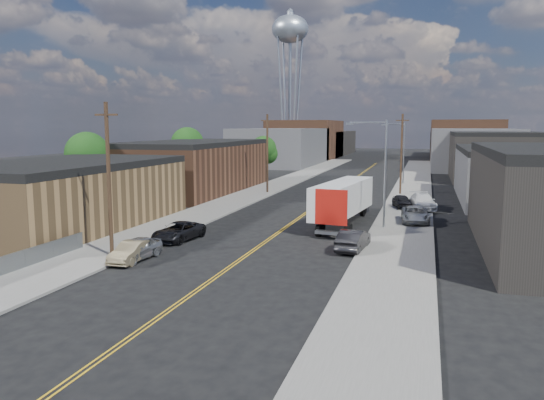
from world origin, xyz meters
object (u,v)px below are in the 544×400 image
Objects in this scene: water_tower at (290,35)px; car_right_lot_b at (423,201)px; car_right_lot_a at (415,214)px; car_right_oncoming at (353,240)px; car_right_lot_c at (402,201)px; car_ahead_truck at (349,186)px; car_left_b at (131,252)px; semi_truck at (345,199)px; car_left_a at (136,249)px; car_left_c at (178,231)px.

car_right_lot_b is at bearing -65.97° from water_tower.
water_tower is 93.09m from car_right_lot_a.
car_right_oncoming is 20.21m from car_right_lot_c.
car_right_lot_b is 1.17× the size of car_ahead_truck.
water_tower is 9.63× the size of car_right_lot_c.
car_right_lot_c is (15.36, 27.08, 0.16)m from car_left_b.
semi_truck is at bearing -72.36° from water_tower.
car_right_lot_b is (4.40, 19.60, 0.19)m from car_right_oncoming.
car_right_lot_c is at bearing -67.17° from water_tower.
car_left_b is 31.80m from car_right_lot_b.
semi_truck reaches higher than car_ahead_truck.
car_right_lot_c reaches higher than car_left_a.
car_right_lot_b is at bearing -28.77° from car_right_lot_c.
car_left_a is at bearing -82.79° from car_left_c.
car_left_a is at bearing 87.63° from car_left_b.
car_right_oncoming reaches higher than car_left_a.
car_right_oncoming is at bearing -112.56° from car_right_lot_a.
water_tower is at bearing 114.81° from semi_truck.
car_right_lot_b is at bearing 54.45° from car_left_b.
car_left_a is 1.06× the size of car_left_b.
car_right_lot_a is at bearing -102.89° from car_right_oncoming.
car_left_c is 1.09× the size of car_right_oncoming.
car_right_lot_c is (15.36, 20.47, 0.12)m from car_left_c.
car_right_lot_a reaches higher than car_right_oncoming.
car_left_c is (0.00, 6.61, 0.04)m from car_left_b.
car_right_oncoming is (13.00, 6.40, 0.03)m from car_left_a.
water_tower is at bearing -67.49° from car_right_oncoming.
car_right_oncoming is 1.17× the size of car_right_lot_c.
semi_truck is 23.49m from car_ahead_truck.
car_left_a is at bearing -135.96° from car_right_lot_c.
car_left_b reaches higher than car_ahead_truck.
car_right_lot_a is at bearing -95.75° from car_right_lot_c.
water_tower is 2.49× the size of semi_truck.
water_tower is 9.43× the size of car_left_b.
car_right_lot_a is (16.86, 12.00, 0.16)m from car_left_c.
car_left_b is at bearing -133.53° from car_right_lot_b.
car_right_lot_a is (3.86, 11.60, 0.10)m from car_right_oncoming.
semi_truck reaches higher than car_left_c.
water_tower is at bearing 103.69° from car_right_lot_b.
semi_truck reaches higher than car_left_a.
car_right_oncoming is (28.60, -93.60, -29.91)m from water_tower.
car_right_oncoming is at bearing 25.96° from car_left_b.
car_right_oncoming is at bearing -78.78° from car_ahead_truck.
car_left_a is 24.67m from car_right_lot_a.
car_ahead_truck is at bearing 103.18° from car_right_lot_c.
car_right_lot_c reaches higher than car_left_b.
water_tower reaches higher than car_right_oncoming.
car_right_lot_b reaches higher than car_left_a.
car_right_lot_b is 1.39× the size of car_right_lot_c.
car_right_lot_a reaches higher than car_left_c.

